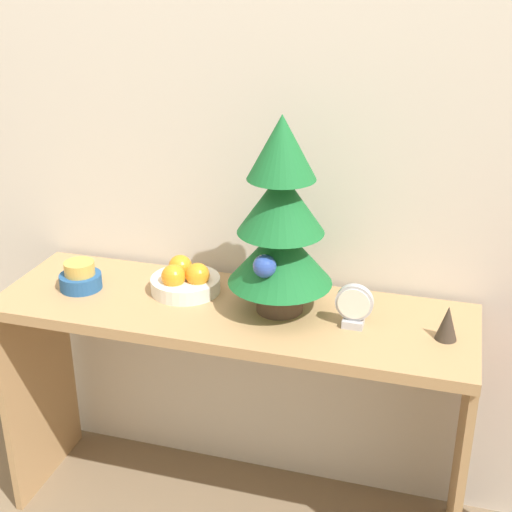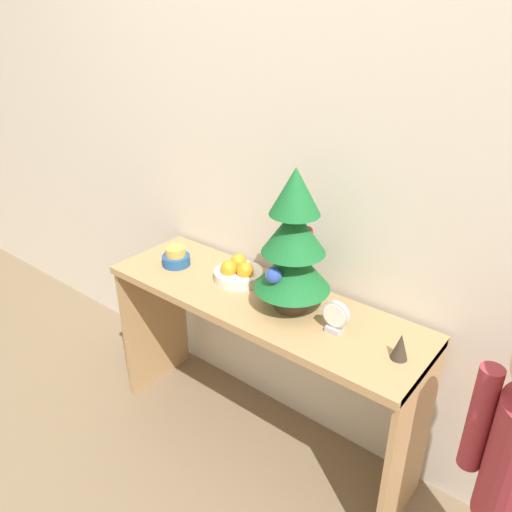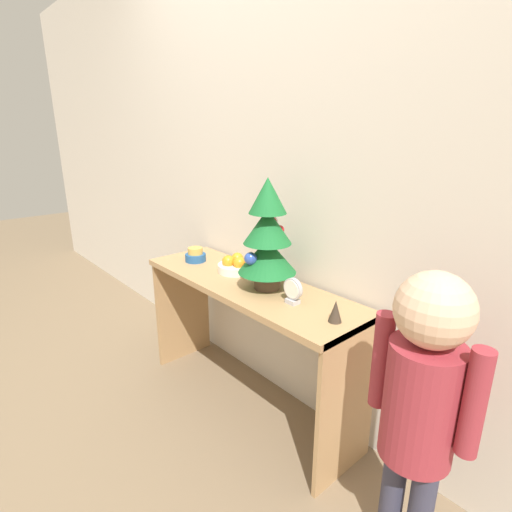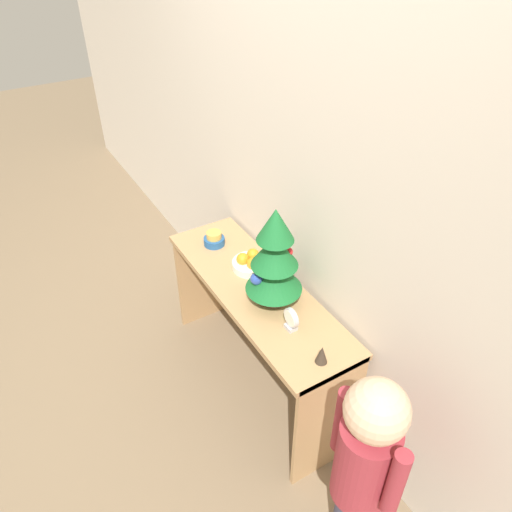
{
  "view_description": "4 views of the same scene",
  "coord_description": "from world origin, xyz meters",
  "px_view_note": "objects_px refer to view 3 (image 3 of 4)",
  "views": [
    {
      "loc": [
        0.53,
        -1.37,
        1.55
      ],
      "look_at": [
        0.06,
        0.22,
        0.83
      ],
      "focal_mm": 50.0,
      "sensor_mm": 36.0,
      "label": 1
    },
    {
      "loc": [
        0.96,
        -1.03,
        1.63
      ],
      "look_at": [
        -0.04,
        0.22,
        0.84
      ],
      "focal_mm": 35.0,
      "sensor_mm": 36.0,
      "label": 2
    },
    {
      "loc": [
        1.38,
        -0.95,
        1.39
      ],
      "look_at": [
        0.07,
        0.2,
        0.83
      ],
      "focal_mm": 28.0,
      "sensor_mm": 36.0,
      "label": 3
    },
    {
      "loc": [
        1.6,
        -0.76,
        2.27
      ],
      "look_at": [
        -0.02,
        0.2,
        0.86
      ],
      "focal_mm": 35.0,
      "sensor_mm": 36.0,
      "label": 4
    }
  ],
  "objects_px": {
    "desk_clock": "(293,291)",
    "child_figure": "(422,391)",
    "mini_tree": "(267,236)",
    "figurine": "(335,311)",
    "fruit_bowl": "(236,265)",
    "singing_bowl": "(195,255)"
  },
  "relations": [
    {
      "from": "fruit_bowl",
      "to": "figurine",
      "type": "relative_size",
      "value": 2.16
    },
    {
      "from": "mini_tree",
      "to": "desk_clock",
      "type": "height_order",
      "value": "mini_tree"
    },
    {
      "from": "singing_bowl",
      "to": "desk_clock",
      "type": "height_order",
      "value": "desk_clock"
    },
    {
      "from": "singing_bowl",
      "to": "child_figure",
      "type": "relative_size",
      "value": 0.11
    },
    {
      "from": "mini_tree",
      "to": "singing_bowl",
      "type": "relative_size",
      "value": 4.44
    },
    {
      "from": "mini_tree",
      "to": "singing_bowl",
      "type": "xyz_separation_m",
      "value": [
        -0.55,
        -0.03,
        -0.22
      ]
    },
    {
      "from": "mini_tree",
      "to": "child_figure",
      "type": "height_order",
      "value": "mini_tree"
    },
    {
      "from": "mini_tree",
      "to": "fruit_bowl",
      "type": "bearing_deg",
      "value": 173.24
    },
    {
      "from": "fruit_bowl",
      "to": "desk_clock",
      "type": "xyz_separation_m",
      "value": [
        0.47,
        -0.07,
        0.02
      ]
    },
    {
      "from": "mini_tree",
      "to": "singing_bowl",
      "type": "height_order",
      "value": "mini_tree"
    },
    {
      "from": "desk_clock",
      "to": "child_figure",
      "type": "distance_m",
      "value": 0.65
    },
    {
      "from": "fruit_bowl",
      "to": "figurine",
      "type": "bearing_deg",
      "value": -5.45
    },
    {
      "from": "fruit_bowl",
      "to": "singing_bowl",
      "type": "bearing_deg",
      "value": -167.42
    },
    {
      "from": "singing_bowl",
      "to": "desk_clock",
      "type": "bearing_deg",
      "value": -0.39
    },
    {
      "from": "figurine",
      "to": "child_figure",
      "type": "height_order",
      "value": "child_figure"
    },
    {
      "from": "mini_tree",
      "to": "desk_clock",
      "type": "distance_m",
      "value": 0.28
    },
    {
      "from": "desk_clock",
      "to": "figurine",
      "type": "relative_size",
      "value": 1.3
    },
    {
      "from": "mini_tree",
      "to": "singing_bowl",
      "type": "distance_m",
      "value": 0.6
    },
    {
      "from": "mini_tree",
      "to": "figurine",
      "type": "xyz_separation_m",
      "value": [
        0.42,
        -0.03,
        -0.2
      ]
    },
    {
      "from": "figurine",
      "to": "desk_clock",
      "type": "bearing_deg",
      "value": -179.57
    },
    {
      "from": "desk_clock",
      "to": "child_figure",
      "type": "height_order",
      "value": "child_figure"
    },
    {
      "from": "desk_clock",
      "to": "child_figure",
      "type": "xyz_separation_m",
      "value": [
        0.63,
        -0.1,
        -0.09
      ]
    }
  ]
}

